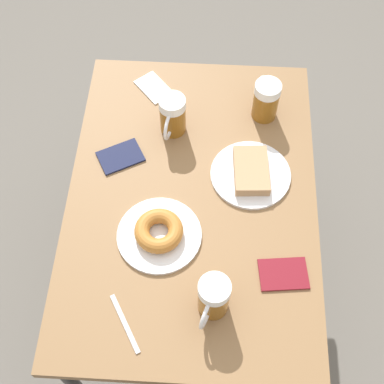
{
  "coord_description": "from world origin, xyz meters",
  "views": [
    {
      "loc": [
        -0.04,
        0.77,
        2.05
      ],
      "look_at": [
        0.0,
        0.0,
        0.77
      ],
      "focal_mm": 50.0,
      "sensor_mm": 36.0,
      "label": 1
    }
  ],
  "objects_px": {
    "beer_mug_right": "(266,99)",
    "passport_far_edge": "(283,274)",
    "passport_near_edge": "(121,156)",
    "fork": "(125,323)",
    "plate_with_donut": "(159,233)",
    "beer_mug_center": "(172,116)",
    "plate_with_cake": "(251,173)",
    "napkin_folded": "(154,88)",
    "beer_mug_left": "(213,298)"
  },
  "relations": [
    {
      "from": "beer_mug_center",
      "to": "fork",
      "type": "bearing_deg",
      "value": 83.07
    },
    {
      "from": "beer_mug_left",
      "to": "fork",
      "type": "relative_size",
      "value": 0.9
    },
    {
      "from": "beer_mug_right",
      "to": "passport_far_edge",
      "type": "distance_m",
      "value": 0.54
    },
    {
      "from": "plate_with_donut",
      "to": "napkin_folded",
      "type": "relative_size",
      "value": 1.62
    },
    {
      "from": "plate_with_donut",
      "to": "napkin_folded",
      "type": "height_order",
      "value": "plate_with_donut"
    },
    {
      "from": "plate_with_donut",
      "to": "napkin_folded",
      "type": "distance_m",
      "value": 0.53
    },
    {
      "from": "beer_mug_center",
      "to": "fork",
      "type": "xyz_separation_m",
      "value": [
        0.07,
        0.61,
        -0.06
      ]
    },
    {
      "from": "beer_mug_left",
      "to": "beer_mug_right",
      "type": "distance_m",
      "value": 0.65
    },
    {
      "from": "plate_with_donut",
      "to": "passport_near_edge",
      "type": "distance_m",
      "value": 0.29
    },
    {
      "from": "beer_mug_left",
      "to": "beer_mug_center",
      "type": "distance_m",
      "value": 0.57
    },
    {
      "from": "beer_mug_right",
      "to": "beer_mug_left",
      "type": "bearing_deg",
      "value": 77.88
    },
    {
      "from": "beer_mug_right",
      "to": "passport_far_edge",
      "type": "height_order",
      "value": "beer_mug_right"
    },
    {
      "from": "napkin_folded",
      "to": "passport_near_edge",
      "type": "xyz_separation_m",
      "value": [
        0.07,
        0.28,
        0.0
      ]
    },
    {
      "from": "fork",
      "to": "passport_near_edge",
      "type": "distance_m",
      "value": 0.5
    },
    {
      "from": "plate_with_cake",
      "to": "passport_far_edge",
      "type": "height_order",
      "value": "plate_with_cake"
    },
    {
      "from": "fork",
      "to": "passport_near_edge",
      "type": "height_order",
      "value": "passport_near_edge"
    },
    {
      "from": "beer_mug_right",
      "to": "passport_far_edge",
      "type": "xyz_separation_m",
      "value": [
        -0.05,
        0.54,
        -0.06
      ]
    },
    {
      "from": "plate_with_cake",
      "to": "beer_mug_left",
      "type": "relative_size",
      "value": 1.76
    },
    {
      "from": "passport_near_edge",
      "to": "passport_far_edge",
      "type": "height_order",
      "value": "same"
    },
    {
      "from": "plate_with_cake",
      "to": "beer_mug_right",
      "type": "relative_size",
      "value": 1.76
    },
    {
      "from": "napkin_folded",
      "to": "plate_with_donut",
      "type": "bearing_deg",
      "value": 96.94
    },
    {
      "from": "beer_mug_left",
      "to": "fork",
      "type": "xyz_separation_m",
      "value": [
        0.21,
        0.06,
        -0.06
      ]
    },
    {
      "from": "fork",
      "to": "beer_mug_center",
      "type": "bearing_deg",
      "value": -96.93
    },
    {
      "from": "beer_mug_right",
      "to": "napkin_folded",
      "type": "height_order",
      "value": "beer_mug_right"
    },
    {
      "from": "beer_mug_right",
      "to": "napkin_folded",
      "type": "distance_m",
      "value": 0.37
    },
    {
      "from": "passport_far_edge",
      "to": "beer_mug_left",
      "type": "bearing_deg",
      "value": 28.26
    },
    {
      "from": "beer_mug_left",
      "to": "napkin_folded",
      "type": "distance_m",
      "value": 0.75
    },
    {
      "from": "plate_with_cake",
      "to": "beer_mug_center",
      "type": "height_order",
      "value": "beer_mug_center"
    },
    {
      "from": "beer_mug_center",
      "to": "napkin_folded",
      "type": "bearing_deg",
      "value": -65.64
    },
    {
      "from": "plate_with_donut",
      "to": "passport_far_edge",
      "type": "relative_size",
      "value": 1.7
    },
    {
      "from": "plate_with_cake",
      "to": "plate_with_donut",
      "type": "bearing_deg",
      "value": 40.36
    },
    {
      "from": "plate_with_donut",
      "to": "passport_near_edge",
      "type": "bearing_deg",
      "value": -61.44
    },
    {
      "from": "plate_with_cake",
      "to": "beer_mug_center",
      "type": "bearing_deg",
      "value": -33.16
    },
    {
      "from": "plate_with_donut",
      "to": "passport_near_edge",
      "type": "xyz_separation_m",
      "value": [
        0.14,
        -0.25,
        -0.02
      ]
    },
    {
      "from": "beer_mug_right",
      "to": "fork",
      "type": "distance_m",
      "value": 0.78
    },
    {
      "from": "passport_far_edge",
      "to": "plate_with_donut",
      "type": "bearing_deg",
      "value": -15.74
    },
    {
      "from": "plate_with_cake",
      "to": "beer_mug_right",
      "type": "xyz_separation_m",
      "value": [
        -0.04,
        -0.23,
        0.05
      ]
    },
    {
      "from": "beer_mug_left",
      "to": "beer_mug_right",
      "type": "height_order",
      "value": "same"
    },
    {
      "from": "beer_mug_center",
      "to": "passport_far_edge",
      "type": "bearing_deg",
      "value": 125.12
    },
    {
      "from": "napkin_folded",
      "to": "plate_with_cake",
      "type": "bearing_deg",
      "value": 134.28
    },
    {
      "from": "beer_mug_left",
      "to": "fork",
      "type": "height_order",
      "value": "beer_mug_left"
    },
    {
      "from": "beer_mug_left",
      "to": "plate_with_donut",
      "type": "bearing_deg",
      "value": -51.74
    },
    {
      "from": "plate_with_donut",
      "to": "beer_mug_right",
      "type": "relative_size",
      "value": 1.74
    },
    {
      "from": "fork",
      "to": "passport_near_edge",
      "type": "xyz_separation_m",
      "value": [
        0.07,
        -0.5,
        0.0
      ]
    },
    {
      "from": "plate_with_donut",
      "to": "napkin_folded",
      "type": "bearing_deg",
      "value": -83.06
    },
    {
      "from": "plate_with_cake",
      "to": "beer_mug_center",
      "type": "relative_size",
      "value": 1.76
    },
    {
      "from": "plate_with_donut",
      "to": "beer_mug_center",
      "type": "bearing_deg",
      "value": -91.58
    },
    {
      "from": "beer_mug_left",
      "to": "napkin_folded",
      "type": "xyz_separation_m",
      "value": [
        0.21,
        -0.72,
        -0.06
      ]
    },
    {
      "from": "passport_near_edge",
      "to": "beer_mug_left",
      "type": "bearing_deg",
      "value": 123.01
    },
    {
      "from": "fork",
      "to": "plate_with_cake",
      "type": "bearing_deg",
      "value": -124.29
    }
  ]
}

